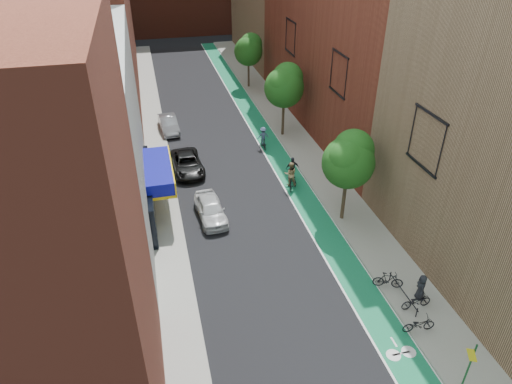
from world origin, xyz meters
TOP-DOWN VIEW (x-y plane):
  - ground at (0.00, 0.00)m, footprint 160.00×160.00m
  - bike_lane at (4.00, 26.00)m, footprint 2.00×68.00m
  - sidewalk_left at (-6.00, 26.00)m, footprint 2.00×68.00m
  - sidewalk_right at (6.50, 26.00)m, footprint 3.00×68.00m
  - building_left_near_red at (-11.00, -1.00)m, footprint 8.00×10.00m
  - building_left_white at (-11.00, 14.00)m, footprint 8.00×20.00m
  - building_right_mid_red at (12.00, 26.00)m, footprint 8.00×28.00m
  - tree_near at (5.65, 10.02)m, footprint 3.40×3.36m
  - tree_mid at (5.65, 24.02)m, footprint 3.55×3.53m
  - tree_far at (5.65, 38.02)m, footprint 3.30×3.25m
  - sign_pole at (5.38, -3.50)m, footprint 0.13×0.71m
  - parked_car_white at (-3.00, 12.29)m, footprint 2.01×4.43m
  - parked_car_black at (-3.79, 19.31)m, footprint 2.53×5.07m
  - parked_car_silver at (-4.60, 27.51)m, footprint 1.83×4.48m
  - cyclist_lane_near at (3.40, 14.68)m, footprint 1.05×1.57m
  - cyclist_lane_mid at (3.85, 15.55)m, footprint 1.06×1.82m
  - cyclist_lane_far at (3.20, 21.94)m, footprint 1.05×1.58m
  - parked_bike_near at (6.10, 1.40)m, footprint 1.70×0.62m
  - parked_bike_mid at (5.40, 3.15)m, footprint 1.71×1.06m
  - parked_bike_far at (5.40, -0.03)m, footprint 1.71×0.71m
  - pedestrian at (6.66, 1.98)m, footprint 0.73×0.88m

SIDE VIEW (x-z plane):
  - ground at x=0.00m, z-range 0.00..0.00m
  - bike_lane at x=4.00m, z-range 0.00..0.01m
  - sidewalk_left at x=-6.00m, z-range 0.00..0.15m
  - sidewalk_right at x=6.50m, z-range 0.00..0.15m
  - parked_bike_far at x=5.40m, z-range 0.15..1.03m
  - parked_bike_near at x=6.10m, z-range 0.15..1.04m
  - parked_bike_mid at x=5.40m, z-range 0.15..1.15m
  - parked_car_black at x=-3.79m, z-range 0.00..1.38m
  - parked_car_silver at x=-4.60m, z-range 0.00..1.44m
  - parked_car_white at x=-3.00m, z-range 0.00..1.47m
  - cyclist_lane_mid at x=3.85m, z-range -0.26..1.87m
  - cyclist_lane_far at x=3.20m, z-range -0.10..1.84m
  - pedestrian at x=6.66m, z-range 0.15..1.69m
  - cyclist_lane_near at x=3.40m, z-range -0.10..2.13m
  - sign_pole at x=5.38m, z-range 0.34..3.34m
  - tree_far at x=5.65m, z-range 1.40..7.60m
  - tree_near at x=5.65m, z-range 1.45..7.87m
  - tree_mid at x=5.65m, z-range 1.52..8.26m
  - building_left_white at x=-11.00m, z-range 0.00..12.00m
  - building_left_near_red at x=-11.00m, z-range 0.00..16.00m
  - building_right_mid_red at x=12.00m, z-range 0.00..22.00m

